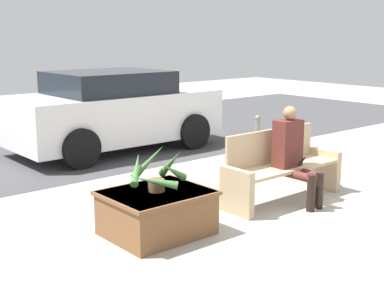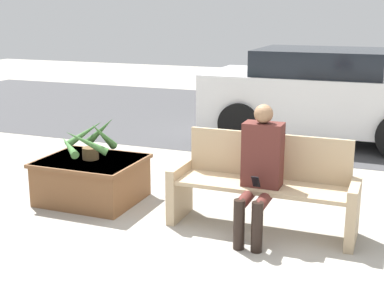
{
  "view_description": "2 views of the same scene",
  "coord_description": "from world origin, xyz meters",
  "px_view_note": "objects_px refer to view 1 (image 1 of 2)",
  "views": [
    {
      "loc": [
        -5.04,
        -3.74,
        2.15
      ],
      "look_at": [
        -1.15,
        0.88,
        0.91
      ],
      "focal_mm": 50.0,
      "sensor_mm": 36.0,
      "label": 1
    },
    {
      "loc": [
        1.39,
        -4.16,
        2.1
      ],
      "look_at": [
        -0.69,
        1.08,
        0.68
      ],
      "focal_mm": 50.0,
      "sensor_mm": 36.0,
      "label": 2
    }
  ],
  "objects_px": {
    "bench": "(280,168)",
    "parked_car": "(113,111)",
    "bollard_post": "(257,134)",
    "person_seated": "(293,152)",
    "potted_plant": "(157,172)",
    "planter_box": "(157,211)"
  },
  "relations": [
    {
      "from": "planter_box",
      "to": "bollard_post",
      "type": "distance_m",
      "value": 4.24
    },
    {
      "from": "person_seated",
      "to": "planter_box",
      "type": "xyz_separation_m",
      "value": [
        -1.99,
        0.24,
        -0.42
      ]
    },
    {
      "from": "potted_plant",
      "to": "parked_car",
      "type": "distance_m",
      "value": 4.5
    },
    {
      "from": "bench",
      "to": "potted_plant",
      "type": "bearing_deg",
      "value": 179.11
    },
    {
      "from": "bench",
      "to": "potted_plant",
      "type": "distance_m",
      "value": 2.0
    },
    {
      "from": "planter_box",
      "to": "potted_plant",
      "type": "bearing_deg",
      "value": -101.5
    },
    {
      "from": "bench",
      "to": "parked_car",
      "type": "bearing_deg",
      "value": 90.17
    },
    {
      "from": "parked_car",
      "to": "bollard_post",
      "type": "relative_size",
      "value": 5.32
    },
    {
      "from": "planter_box",
      "to": "bollard_post",
      "type": "xyz_separation_m",
      "value": [
        3.73,
        2.0,
        0.12
      ]
    },
    {
      "from": "person_seated",
      "to": "parked_car",
      "type": "relative_size",
      "value": 0.32
    },
    {
      "from": "person_seated",
      "to": "parked_car",
      "type": "distance_m",
      "value": 4.27
    },
    {
      "from": "planter_box",
      "to": "parked_car",
      "type": "height_order",
      "value": "parked_car"
    },
    {
      "from": "bollard_post",
      "to": "potted_plant",
      "type": "bearing_deg",
      "value": -151.68
    },
    {
      "from": "planter_box",
      "to": "parked_car",
      "type": "xyz_separation_m",
      "value": [
        1.97,
        4.03,
        0.48
      ]
    },
    {
      "from": "potted_plant",
      "to": "bollard_post",
      "type": "height_order",
      "value": "potted_plant"
    },
    {
      "from": "potted_plant",
      "to": "planter_box",
      "type": "bearing_deg",
      "value": 78.5
    },
    {
      "from": "bench",
      "to": "parked_car",
      "type": "xyz_separation_m",
      "value": [
        -0.01,
        4.07,
        0.31
      ]
    },
    {
      "from": "bollard_post",
      "to": "parked_car",
      "type": "bearing_deg",
      "value": 131.04
    },
    {
      "from": "person_seated",
      "to": "parked_car",
      "type": "height_order",
      "value": "parked_car"
    },
    {
      "from": "bench",
      "to": "person_seated",
      "type": "height_order",
      "value": "person_seated"
    },
    {
      "from": "bench",
      "to": "bollard_post",
      "type": "distance_m",
      "value": 2.69
    },
    {
      "from": "bench",
      "to": "parked_car",
      "type": "relative_size",
      "value": 0.47
    }
  ]
}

